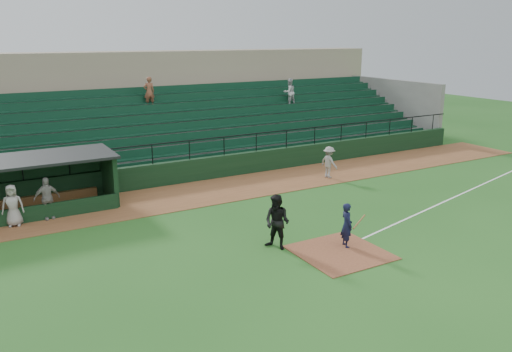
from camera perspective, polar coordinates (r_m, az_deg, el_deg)
ground at (r=19.38m, az=7.43°, el=-7.39°), size 90.00×90.00×0.00m
warning_track at (r=25.80m, az=-3.32°, el=-1.45°), size 40.00×4.00×0.03m
home_plate_dirt at (r=18.66m, az=9.30°, el=-8.34°), size 3.00×3.00×0.03m
foul_line at (r=25.51m, az=20.27°, el=-2.62°), size 17.49×4.44×0.01m
stadium_structure at (r=32.92m, az=-10.03°, el=6.08°), size 38.00×13.08×6.40m
dugout at (r=24.51m, az=-25.96°, el=-0.70°), size 8.90×3.20×2.42m
batter_at_plate at (r=18.91m, az=10.02°, el=-5.38°), size 1.06×0.71×1.66m
umpire at (r=18.43m, az=2.36°, el=-5.13°), size 1.14×1.22×2.01m
runner at (r=27.89m, az=8.09°, el=1.53°), size 0.79×1.18×1.69m
dugout_player_a at (r=23.00m, az=-22.16°, el=-2.30°), size 1.10×0.57×1.80m
dugout_player_b at (r=22.75m, az=-25.36°, el=-2.96°), size 0.93×0.71×1.71m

